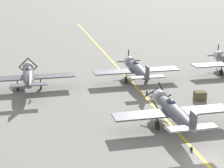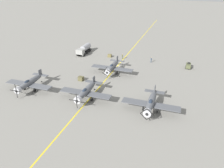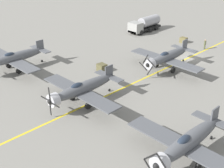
{
  "view_description": "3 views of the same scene",
  "coord_description": "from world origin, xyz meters",
  "px_view_note": "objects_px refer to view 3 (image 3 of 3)",
  "views": [
    {
      "loc": [
        -13.74,
        -25.81,
        15.73
      ],
      "look_at": [
        -4.36,
        15.77,
        2.16
      ],
      "focal_mm": 60.0,
      "sensor_mm": 36.0,
      "label": 1
    },
    {
      "loc": [
        -18.98,
        60.84,
        25.65
      ],
      "look_at": [
        -4.43,
        18.7,
        3.08
      ],
      "focal_mm": 35.0,
      "sensor_mm": 36.0,
      "label": 2
    },
    {
      "loc": [
        -25.37,
        42.65,
        18.82
      ],
      "look_at": [
        -2.85,
        20.4,
        3.28
      ],
      "focal_mm": 50.0,
      "sensor_mm": 36.0,
      "label": 3
    }
  ],
  "objects_px": {
    "airplane_far_right": "(14,58)",
    "airplane_far_left": "(188,142)",
    "fuel_tanker": "(145,24)",
    "ground_crew_walking": "(205,44)",
    "supply_crate_mid_lane": "(183,40)",
    "supply_crate_by_tanker": "(102,68)",
    "airplane_mid_center": "(167,57)",
    "airplane_far_center": "(82,89)"
  },
  "relations": [
    {
      "from": "airplane_far_right",
      "to": "airplane_far_left",
      "type": "bearing_deg",
      "value": -171.57
    },
    {
      "from": "airplane_far_left",
      "to": "fuel_tanker",
      "type": "distance_m",
      "value": 40.9
    },
    {
      "from": "airplane_far_left",
      "to": "ground_crew_walking",
      "type": "relative_size",
      "value": 6.73
    },
    {
      "from": "supply_crate_mid_lane",
      "to": "airplane_far_right",
      "type": "bearing_deg",
      "value": 70.17
    },
    {
      "from": "airplane_far_left",
      "to": "fuel_tanker",
      "type": "xyz_separation_m",
      "value": [
        29.04,
        -28.8,
        -0.5
      ]
    },
    {
      "from": "ground_crew_walking",
      "to": "supply_crate_by_tanker",
      "type": "height_order",
      "value": "ground_crew_walking"
    },
    {
      "from": "fuel_tanker",
      "to": "supply_crate_by_tanker",
      "type": "xyz_separation_m",
      "value": [
        -8.83,
        20.43,
        -0.95
      ]
    },
    {
      "from": "airplane_far_left",
      "to": "supply_crate_mid_lane",
      "type": "bearing_deg",
      "value": -71.6
    },
    {
      "from": "airplane_mid_center",
      "to": "airplane_far_center",
      "type": "height_order",
      "value": "airplane_far_center"
    },
    {
      "from": "airplane_mid_center",
      "to": "airplane_far_center",
      "type": "bearing_deg",
      "value": 71.44
    },
    {
      "from": "airplane_far_center",
      "to": "fuel_tanker",
      "type": "height_order",
      "value": "airplane_far_center"
    },
    {
      "from": "ground_crew_walking",
      "to": "airplane_far_left",
      "type": "bearing_deg",
      "value": 117.43
    },
    {
      "from": "supply_crate_by_tanker",
      "to": "supply_crate_mid_lane",
      "type": "distance_m",
      "value": 19.95
    },
    {
      "from": "supply_crate_by_tanker",
      "to": "airplane_mid_center",
      "type": "bearing_deg",
      "value": -131.22
    },
    {
      "from": "airplane_far_left",
      "to": "fuel_tanker",
      "type": "height_order",
      "value": "airplane_far_left"
    },
    {
      "from": "airplane_mid_center",
      "to": "supply_crate_by_tanker",
      "type": "relative_size",
      "value": 8.96
    },
    {
      "from": "airplane_far_center",
      "to": "supply_crate_mid_lane",
      "type": "bearing_deg",
      "value": -85.18
    },
    {
      "from": "fuel_tanker",
      "to": "ground_crew_walking",
      "type": "height_order",
      "value": "fuel_tanker"
    },
    {
      "from": "airplane_mid_center",
      "to": "ground_crew_walking",
      "type": "xyz_separation_m",
      "value": [
        0.67,
        -12.19,
        -1.04
      ]
    },
    {
      "from": "ground_crew_walking",
      "to": "supply_crate_mid_lane",
      "type": "xyz_separation_m",
      "value": [
        4.67,
        -0.41,
        -0.47
      ]
    },
    {
      "from": "airplane_far_right",
      "to": "supply_crate_by_tanker",
      "type": "xyz_separation_m",
      "value": [
        -9.34,
        -8.98,
        -1.45
      ]
    },
    {
      "from": "airplane_far_left",
      "to": "ground_crew_walking",
      "type": "bearing_deg",
      "value": -78.24
    },
    {
      "from": "ground_crew_walking",
      "to": "supply_crate_mid_lane",
      "type": "distance_m",
      "value": 4.71
    },
    {
      "from": "fuel_tanker",
      "to": "ground_crew_walking",
      "type": "xyz_separation_m",
      "value": [
        -14.57,
        0.93,
        -0.54
      ]
    },
    {
      "from": "ground_crew_walking",
      "to": "supply_crate_by_tanker",
      "type": "xyz_separation_m",
      "value": [
        5.75,
        19.51,
        -0.42
      ]
    },
    {
      "from": "supply_crate_mid_lane",
      "to": "airplane_far_center",
      "type": "bearing_deg",
      "value": 98.92
    },
    {
      "from": "airplane_far_right",
      "to": "supply_crate_mid_lane",
      "type": "height_order",
      "value": "airplane_far_right"
    },
    {
      "from": "ground_crew_walking",
      "to": "supply_crate_mid_lane",
      "type": "relative_size",
      "value": 1.48
    },
    {
      "from": "ground_crew_walking",
      "to": "supply_crate_by_tanker",
      "type": "bearing_deg",
      "value": 73.59
    },
    {
      "from": "airplane_far_right",
      "to": "supply_crate_mid_lane",
      "type": "relative_size",
      "value": 9.98
    },
    {
      "from": "airplane_mid_center",
      "to": "supply_crate_mid_lane",
      "type": "distance_m",
      "value": 13.77
    },
    {
      "from": "supply_crate_by_tanker",
      "to": "airplane_far_left",
      "type": "bearing_deg",
      "value": 157.51
    },
    {
      "from": "fuel_tanker",
      "to": "airplane_mid_center",
      "type": "bearing_deg",
      "value": 139.28
    },
    {
      "from": "airplane_far_left",
      "to": "supply_crate_mid_lane",
      "type": "distance_m",
      "value": 34.18
    },
    {
      "from": "airplane_far_center",
      "to": "ground_crew_walking",
      "type": "distance_m",
      "value": 27.9
    },
    {
      "from": "airplane_far_right",
      "to": "fuel_tanker",
      "type": "xyz_separation_m",
      "value": [
        -0.52,
        -29.41,
        -0.5
      ]
    },
    {
      "from": "ground_crew_walking",
      "to": "supply_crate_by_tanker",
      "type": "distance_m",
      "value": 20.34
    },
    {
      "from": "airplane_mid_center",
      "to": "supply_crate_by_tanker",
      "type": "bearing_deg",
      "value": 33.48
    },
    {
      "from": "airplane_far_right",
      "to": "supply_crate_by_tanker",
      "type": "relative_size",
      "value": 8.96
    },
    {
      "from": "airplane_far_left",
      "to": "airplane_far_right",
      "type": "height_order",
      "value": "airplane_far_right"
    },
    {
      "from": "airplane_mid_center",
      "to": "ground_crew_walking",
      "type": "relative_size",
      "value": 6.73
    },
    {
      "from": "airplane_far_right",
      "to": "airplane_mid_center",
      "type": "bearing_deg",
      "value": -126.79
    }
  ]
}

